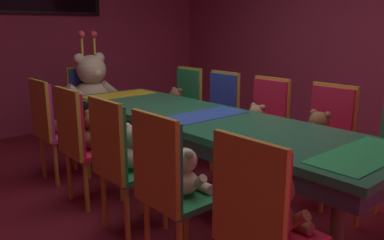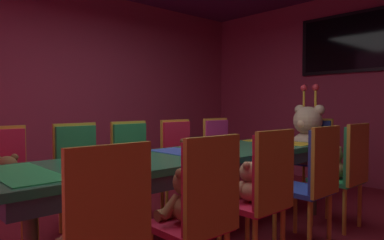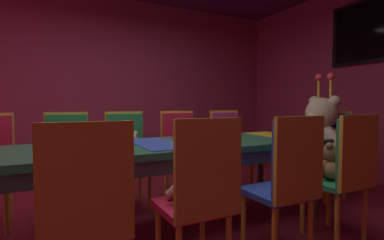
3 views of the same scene
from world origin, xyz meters
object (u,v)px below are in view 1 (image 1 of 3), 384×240
at_px(banquet_table, 203,126).
at_px(chair_left_3, 79,135).
at_px(teddy_right_4, 175,102).
at_px(chair_right_3, 220,108).
at_px(chair_left_4, 50,121).
at_px(teddy_left_3, 95,132).
at_px(chair_left_1, 166,178).
at_px(teddy_left_0, 277,208).
at_px(teddy_right_1, 317,133).
at_px(throne_chair, 87,98).
at_px(chair_left_2, 117,154).
at_px(king_teddy_bear, 93,87).
at_px(chair_right_2, 266,118).
at_px(chair_right_4, 185,100).
at_px(teddy_left_4, 65,119).
at_px(teddy_left_1, 186,174).
at_px(chair_right_1, 327,131).
at_px(teddy_left_2, 135,149).
at_px(teddy_right_2, 256,122).
at_px(chair_left_0, 258,217).

height_order(banquet_table, chair_left_3, chair_left_3).
bearing_deg(teddy_right_4, chair_right_3, 103.44).
bearing_deg(chair_left_4, teddy_left_3, -78.80).
bearing_deg(chair_left_1, teddy_left_0, -74.65).
bearing_deg(chair_left_3, teddy_right_1, -39.24).
relative_size(chair_left_1, throne_chair, 1.00).
bearing_deg(banquet_table, chair_left_2, -177.97).
bearing_deg(king_teddy_bear, teddy_left_0, -11.62).
distance_m(chair_right_2, chair_right_4, 1.25).
bearing_deg(king_teddy_bear, chair_right_3, 32.33).
relative_size(teddy_left_0, teddy_left_4, 1.04).
bearing_deg(teddy_left_1, king_teddy_bear, 74.82).
relative_size(chair_left_4, chair_right_2, 1.00).
xyz_separation_m(chair_left_1, teddy_left_3, (0.16, 1.20, 0.00)).
distance_m(banquet_table, teddy_left_0, 1.42).
relative_size(chair_left_4, chair_right_4, 1.00).
relative_size(chair_left_4, throne_chair, 1.00).
bearing_deg(throne_chair, chair_right_2, 20.65).
distance_m(banquet_table, chair_left_4, 1.48).
distance_m(teddy_left_1, teddy_right_1, 1.38).
bearing_deg(banquet_table, teddy_right_4, 60.90).
distance_m(teddy_left_3, chair_right_4, 1.64).
height_order(chair_left_4, chair_right_4, same).
relative_size(chair_left_2, teddy_left_4, 3.06).
bearing_deg(chair_left_2, chair_left_3, 89.37).
distance_m(chair_left_1, teddy_left_3, 1.21).
bearing_deg(king_teddy_bear, banquet_table, -0.00).
bearing_deg(teddy_right_1, chair_left_3, -39.24).
bearing_deg(teddy_left_1, chair_right_1, -1.29).
distance_m(teddy_right_1, chair_right_4, 1.88).
height_order(chair_right_3, teddy_right_4, chair_right_3).
xyz_separation_m(chair_left_3, chair_right_1, (1.66, -1.23, 0.00)).
height_order(teddy_left_0, teddy_right_4, teddy_left_0).
relative_size(chair_left_2, throne_chair, 1.00).
bearing_deg(teddy_left_2, chair_left_1, -105.30).
bearing_deg(teddy_left_4, chair_right_1, -51.59).
bearing_deg(banquet_table, teddy_left_2, -177.53).
bearing_deg(chair_right_1, teddy_left_3, -39.23).
xyz_separation_m(banquet_table, teddy_right_2, (0.66, -0.01, -0.07)).
relative_size(chair_right_2, teddy_right_4, 3.06).
bearing_deg(chair_left_3, chair_left_0, -89.53).
relative_size(teddy_left_4, chair_right_1, 0.33).
relative_size(chair_left_0, chair_left_1, 1.00).
xyz_separation_m(teddy_right_4, king_teddy_bear, (-0.69, 0.72, 0.17)).
height_order(teddy_left_1, chair_right_3, chair_right_3).
bearing_deg(chair_right_1, teddy_right_1, 0.00).
bearing_deg(teddy_left_1, chair_right_4, 50.32).
relative_size(chair_left_0, chair_right_2, 1.00).
height_order(teddy_left_1, teddy_right_2, same).
bearing_deg(chair_left_1, chair_right_4, 47.75).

